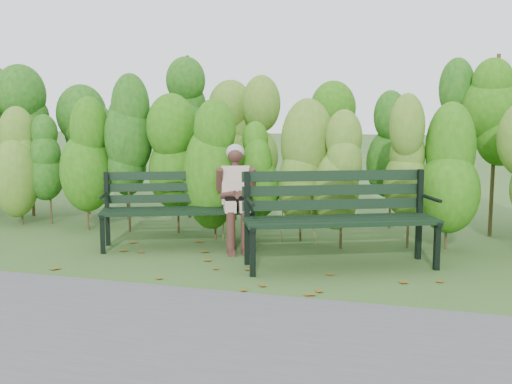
# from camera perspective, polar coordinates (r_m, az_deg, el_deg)

# --- Properties ---
(ground) EXTENTS (80.00, 80.00, 0.00)m
(ground) POSITION_cam_1_polar(r_m,az_deg,el_deg) (6.37, -0.90, -7.10)
(ground) COLOR #335323
(footpath) EXTENTS (60.00, 2.50, 0.01)m
(footpath) POSITION_cam_1_polar(r_m,az_deg,el_deg) (4.42, -9.67, -13.87)
(footpath) COLOR #474749
(footpath) RESTS_ON ground
(hedge_band) EXTENTS (11.04, 1.67, 2.42)m
(hedge_band) POSITION_cam_1_polar(r_m,az_deg,el_deg) (7.97, 3.09, 4.99)
(hedge_band) COLOR #47381E
(hedge_band) RESTS_ON ground
(leaf_litter) EXTENTS (5.96, 2.08, 0.01)m
(leaf_litter) POSITION_cam_1_polar(r_m,az_deg,el_deg) (6.51, -1.96, -6.75)
(leaf_litter) COLOR brown
(leaf_litter) RESTS_ON ground
(bench_left) EXTENTS (1.89, 1.23, 0.90)m
(bench_left) POSITION_cam_1_polar(r_m,az_deg,el_deg) (7.30, -7.42, -1.03)
(bench_left) COLOR black
(bench_left) RESTS_ON ground
(bench_right) EXTENTS (2.09, 1.40, 1.00)m
(bench_right) POSITION_cam_1_polar(r_m,az_deg,el_deg) (6.38, 7.84, -1.74)
(bench_right) COLOR black
(bench_right) RESTS_ON ground
(seated_woman) EXTENTS (0.56, 0.75, 1.24)m
(seated_woman) POSITION_cam_1_polar(r_m,az_deg,el_deg) (7.11, -1.91, 0.26)
(seated_woman) COLOR beige
(seated_woman) RESTS_ON ground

